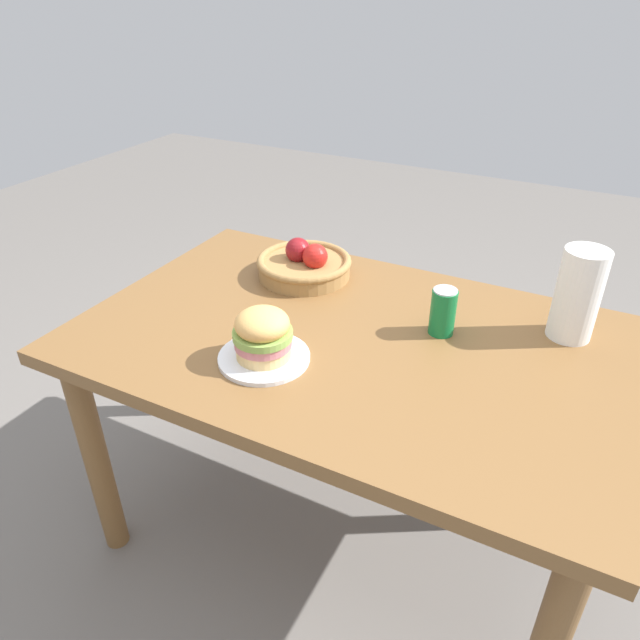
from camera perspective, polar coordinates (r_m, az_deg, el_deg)
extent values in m
plane|color=slate|center=(2.01, 2.27, -19.74)|extent=(8.00, 8.00, 0.00)
cube|color=brown|center=(1.52, 2.84, -2.04)|extent=(1.40, 0.90, 0.04)
cylinder|color=brown|center=(1.84, -21.12, -12.54)|extent=(0.07, 0.07, 0.71)
cylinder|color=brown|center=(2.26, -7.80, -1.50)|extent=(0.07, 0.07, 0.71)
cylinder|color=brown|center=(1.95, 24.48, -10.40)|extent=(0.07, 0.07, 0.71)
cylinder|color=white|center=(1.41, -5.51, -3.68)|extent=(0.22, 0.22, 0.01)
cylinder|color=#E5BC75|center=(1.40, -5.55, -2.97)|extent=(0.13, 0.13, 0.03)
cylinder|color=#C67075|center=(1.39, -5.60, -2.08)|extent=(0.14, 0.14, 0.02)
cylinder|color=#84A84C|center=(1.38, -5.65, -1.38)|extent=(0.14, 0.14, 0.02)
ellipsoid|color=#EAAD5D|center=(1.36, -5.71, -0.36)|extent=(0.13, 0.13, 0.07)
cylinder|color=#147238|center=(1.51, 11.97, 0.75)|extent=(0.07, 0.07, 0.12)
cylinder|color=silver|center=(1.48, 12.23, 2.85)|extent=(0.06, 0.06, 0.00)
cylinder|color=#9E7542|center=(1.79, -1.56, 5.08)|extent=(0.28, 0.28, 0.05)
torus|color=#9E7542|center=(1.78, -1.57, 5.81)|extent=(0.29, 0.29, 0.02)
sphere|color=red|center=(1.74, -0.48, 6.27)|extent=(0.08, 0.08, 0.08)
sphere|color=maroon|center=(1.78, -2.19, 6.87)|extent=(0.08, 0.08, 0.08)
cylinder|color=white|center=(1.58, 23.97, 2.29)|extent=(0.11, 0.11, 0.24)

